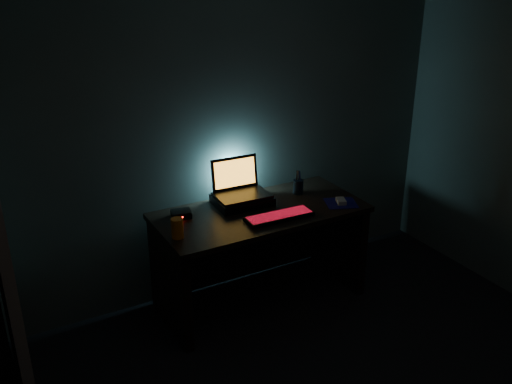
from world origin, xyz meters
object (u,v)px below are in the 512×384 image
keyboard (279,216)px  juice_glass (177,228)px  laptop (239,186)px  pen_cup (298,187)px  router (181,214)px  mouse (341,201)px

keyboard → juice_glass: juice_glass is taller
laptop → pen_cup: (0.46, -0.09, -0.07)m
pen_cup → router: bearing=177.3°
keyboard → router: 0.68m
router → laptop: bearing=17.3°
keyboard → pen_cup: size_ratio=4.46×
mouse → pen_cup: pen_cup is taller
pen_cup → router: 0.94m
laptop → router: laptop is taller
pen_cup → juice_glass: bearing=-167.6°
laptop → mouse: size_ratio=3.96×
laptop → juice_glass: (-0.61, -0.32, -0.05)m
pen_cup → mouse: bearing=-60.9°
laptop → pen_cup: size_ratio=3.60×
keyboard → pen_cup: 0.47m
router → mouse: bearing=-5.5°
pen_cup → router: pen_cup is taller
mouse → pen_cup: 0.36m
mouse → pen_cup: bearing=141.5°
laptop → juice_glass: 0.69m
laptop → pen_cup: 0.47m
keyboard → mouse: 0.52m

